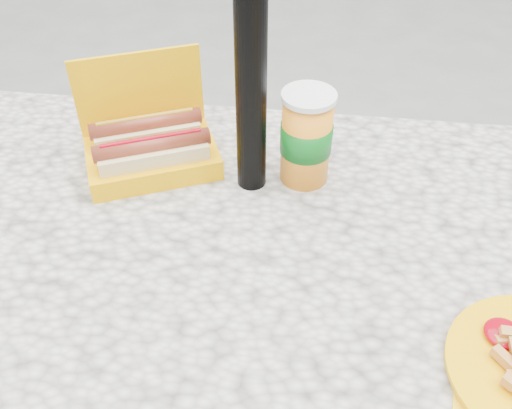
# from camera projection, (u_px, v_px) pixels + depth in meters

# --- Properties ---
(picnic_table) EXTENTS (1.20, 0.80, 0.75)m
(picnic_table) POSITION_uv_depth(u_px,v_px,m) (239.00, 291.00, 0.96)
(picnic_table) COLOR beige
(picnic_table) RESTS_ON ground
(hotdog_box) EXTENTS (0.27, 0.23, 0.19)m
(hotdog_box) POSITION_uv_depth(u_px,v_px,m) (150.00, 146.00, 1.02)
(hotdog_box) COLOR #F4AC00
(hotdog_box) RESTS_ON picnic_table
(soda_cup) EXTENTS (0.09, 0.09, 0.17)m
(soda_cup) POSITION_uv_depth(u_px,v_px,m) (306.00, 137.00, 0.96)
(soda_cup) COLOR orange
(soda_cup) RESTS_ON picnic_table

